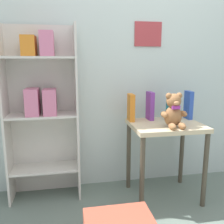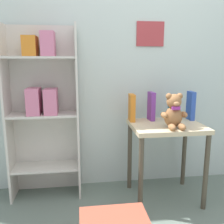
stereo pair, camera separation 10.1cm
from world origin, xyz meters
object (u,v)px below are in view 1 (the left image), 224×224
Objects in this scene: book_standing_purple at (150,106)px; teddy_bear at (174,112)px; bookshelf_side at (42,104)px; display_table at (165,136)px; book_standing_blue at (188,105)px; book_standing_teal at (170,108)px; book_standing_orange at (131,107)px.

teddy_bear is at bearing -72.80° from book_standing_purple.
bookshelf_side is at bearing 173.27° from book_standing_purple.
teddy_bear is (1.03, -0.34, -0.04)m from bookshelf_side.
book_standing_blue reaches higher than display_table.
book_standing_teal is (0.08, 0.26, -0.02)m from teddy_bear.
book_standing_orange is at bearing 150.24° from display_table.
bookshelf_side is 0.76m from book_standing_orange.
book_standing_blue is at bearing -6.96° from book_standing_purple.
teddy_bear is 1.10× the size of book_standing_purple.
book_standing_purple is 1.22× the size of book_standing_teal.
book_standing_orange is at bearing 178.34° from book_standing_teal.
display_table is at bearing -122.01° from book_standing_teal.
display_table is at bearing -63.78° from book_standing_purple.
book_standing_purple is 0.18m from book_standing_teal.
book_standing_teal is (0.09, 0.14, 0.22)m from display_table.
bookshelf_side is 5.93× the size of book_standing_purple.
teddy_bear reaches higher than book_standing_orange.
display_table is 0.38m from book_standing_orange.
teddy_bear reaches higher than display_table.
teddy_bear is at bearing -18.35° from bookshelf_side.
book_standing_purple is at bearing 118.89° from display_table.
bookshelf_side is at bearing 178.04° from book_standing_blue.
teddy_bear is at bearing -41.75° from book_standing_orange.
book_standing_teal is (1.11, -0.08, -0.06)m from bookshelf_side.
book_standing_teal is at bearing 0.67° from book_standing_orange.
display_table is 0.30m from book_standing_purple.
book_standing_orange is (-0.27, 0.15, 0.23)m from display_table.
book_standing_orange reaches higher than display_table.
book_standing_teal is 0.81× the size of book_standing_blue.
book_standing_blue is (0.25, 0.25, 0.00)m from teddy_bear.
book_standing_blue is at bearing -2.67° from book_standing_teal.
bookshelf_side is 1.29m from book_standing_blue.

